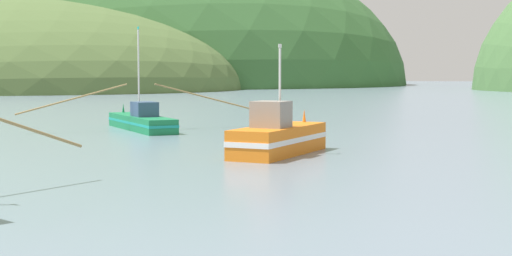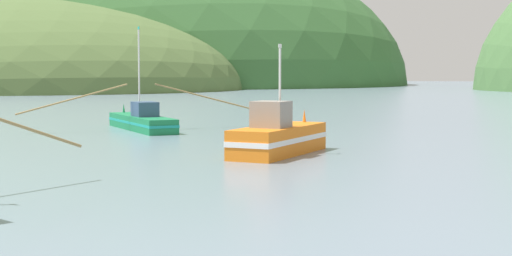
# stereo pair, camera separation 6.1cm
# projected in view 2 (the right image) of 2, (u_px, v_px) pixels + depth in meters

# --- Properties ---
(hill_mid_right) EXTENTS (199.10, 159.28, 96.97)m
(hill_mid_right) POSITION_uv_depth(u_px,v_px,m) (88.00, 84.00, 241.17)
(hill_mid_right) COLOR #386633
(hill_mid_right) RESTS_ON ground
(hill_far_center) EXTENTS (88.20, 70.56, 103.62)m
(hill_far_center) POSITION_uv_depth(u_px,v_px,m) (43.00, 83.00, 255.61)
(hill_far_center) COLOR #47703D
(hill_far_center) RESTS_ON ground
(fishing_boat_green) EXTENTS (13.77, 11.05, 7.43)m
(fishing_boat_green) POSITION_uv_depth(u_px,v_px,m) (142.00, 121.00, 54.72)
(fishing_boat_green) COLOR #197A47
(fishing_boat_green) RESTS_ON ground
(fishing_boat_orange) EXTENTS (3.83, 7.97, 5.62)m
(fishing_boat_orange) POSITION_uv_depth(u_px,v_px,m) (278.00, 137.00, 38.63)
(fishing_boat_orange) COLOR orange
(fishing_boat_orange) RESTS_ON ground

